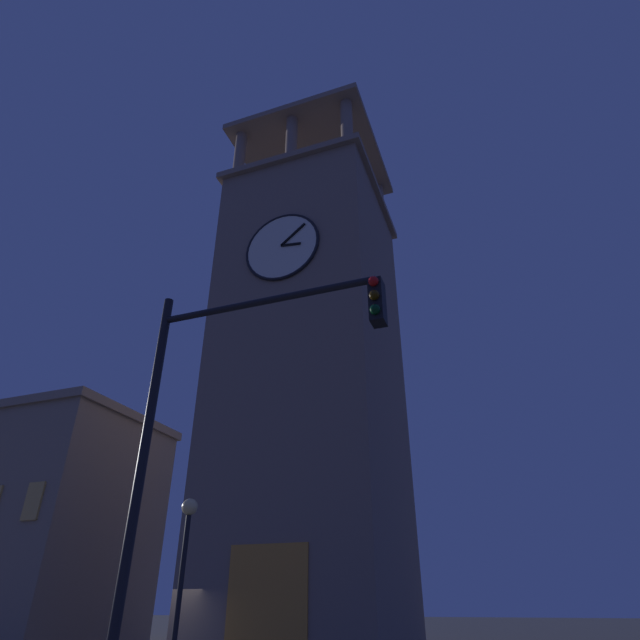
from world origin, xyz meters
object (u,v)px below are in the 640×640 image
Objects in this scene: clocktower at (312,376)px; adjacent_wing_building at (20,525)px; traffic_signal_mid at (213,413)px; street_lamp at (185,550)px.

adjacent_wing_building is at bearing -2.42° from clocktower.
traffic_signal_mid is at bearing 106.14° from clocktower.
traffic_signal_mid is 7.61m from street_lamp.
clocktower is 4.57× the size of traffic_signal_mid.
clocktower is at bearing -73.86° from traffic_signal_mid.
street_lamp is at bearing 93.10° from clocktower.
traffic_signal_mid is (-4.90, 16.93, -8.04)m from clocktower.
adjacent_wing_building is 2.10× the size of traffic_signal_mid.
traffic_signal_mid is (-23.68, 17.72, -1.55)m from adjacent_wing_building.
street_lamp is at bearing -54.83° from traffic_signal_mid.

